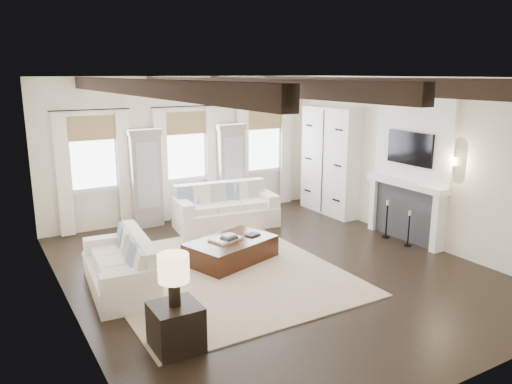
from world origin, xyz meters
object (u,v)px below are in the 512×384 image
sofa_left (123,268)px  side_table_front (176,327)px  ottoman (231,250)px  sofa_back (225,209)px  side_table_back (139,210)px

sofa_left → side_table_front: bearing=-88.5°
ottoman → side_table_front: size_ratio=2.66×
sofa_back → side_table_front: (-2.78, -4.17, -0.10)m
sofa_left → ottoman: (1.97, 0.19, -0.14)m
ottoman → sofa_back: bearing=48.2°
sofa_left → side_table_front: (0.05, -2.05, -0.05)m
side_table_front → side_table_back: 5.47m
sofa_back → ottoman: sofa_back is taller
sofa_back → side_table_back: size_ratio=3.72×
sofa_back → sofa_left: (-2.83, -2.12, -0.05)m
sofa_back → side_table_back: (-1.55, 1.16, -0.08)m
sofa_left → ottoman: bearing=5.4°
side_table_front → sofa_back: bearing=56.3°
sofa_left → sofa_back: bearing=36.9°
ottoman → side_table_front: side_table_front is taller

